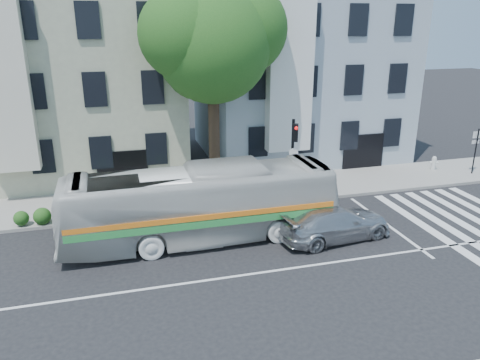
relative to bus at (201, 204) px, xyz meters
name	(u,v)px	position (x,y,z in m)	size (l,w,h in m)	color
ground	(266,272)	(1.73, -3.25, -1.56)	(120.00, 120.00, 0.00)	black
sidewalk_far	(217,194)	(1.73, 4.75, -1.49)	(80.00, 4.00, 0.15)	gray
building_left	(71,77)	(-5.27, 11.75, 3.94)	(12.00, 10.00, 11.00)	#9C9E85
building_right	(297,70)	(8.73, 11.75, 3.94)	(12.00, 10.00, 11.00)	#97A4B4
street_tree	(213,37)	(1.79, 5.49, 6.27)	(7.30, 5.90, 11.10)	#2D2116
bus	(201,204)	(0.00, 0.00, 0.00)	(11.22, 2.63, 3.13)	silver
sedan	(335,223)	(5.32, -1.36, -0.85)	(4.88, 1.98, 1.42)	#B2B5BA
hedge	(122,208)	(-3.09, 3.05, -1.06)	(8.50, 0.84, 0.70)	#2E6320
traffic_signal	(293,150)	(5.06, 2.81, 1.15)	(0.41, 0.53, 4.20)	black
fire_hydrant	(434,163)	(15.04, 5.24, -1.00)	(0.47, 0.32, 0.82)	silver
far_sign_pole	(476,145)	(16.73, 4.04, 0.26)	(0.48, 0.16, 2.65)	black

